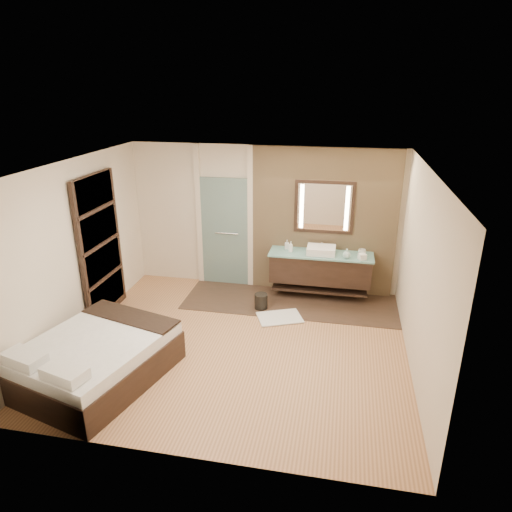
% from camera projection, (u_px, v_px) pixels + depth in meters
% --- Properties ---
extents(floor, '(5.00, 5.00, 0.00)m').
position_uv_depth(floor, '(237.00, 345.00, 6.91)').
color(floor, '#9A6440').
rests_on(floor, ground).
extents(tile_strip, '(3.80, 1.30, 0.01)m').
position_uv_depth(tile_strip, '(290.00, 302.00, 8.27)').
color(tile_strip, '#36291D').
rests_on(tile_strip, floor).
extents(stone_wall, '(2.60, 0.08, 2.70)m').
position_uv_depth(stone_wall, '(323.00, 223.00, 8.26)').
color(stone_wall, tan).
rests_on(stone_wall, floor).
extents(vanity, '(1.85, 0.55, 0.88)m').
position_uv_depth(vanity, '(320.00, 268.00, 8.26)').
color(vanity, black).
rests_on(vanity, stone_wall).
extents(mirror_unit, '(1.06, 0.04, 0.96)m').
position_uv_depth(mirror_unit, '(324.00, 207.00, 8.10)').
color(mirror_unit, black).
rests_on(mirror_unit, stone_wall).
extents(frosted_door, '(1.10, 0.12, 2.70)m').
position_uv_depth(frosted_door, '(225.00, 228.00, 8.66)').
color(frosted_door, '#9DC7C1').
rests_on(frosted_door, floor).
extents(shoji_partition, '(0.06, 1.20, 2.40)m').
position_uv_depth(shoji_partition, '(101.00, 247.00, 7.47)').
color(shoji_partition, black).
rests_on(shoji_partition, floor).
extents(bed, '(1.96, 2.23, 0.73)m').
position_uv_depth(bed, '(96.00, 359.00, 6.04)').
color(bed, black).
rests_on(bed, floor).
extents(bath_mat, '(0.86, 0.74, 0.02)m').
position_uv_depth(bath_mat, '(280.00, 317.00, 7.69)').
color(bath_mat, silver).
rests_on(bath_mat, floor).
extents(waste_bin, '(0.28, 0.28, 0.28)m').
position_uv_depth(waste_bin, '(261.00, 302.00, 7.98)').
color(waste_bin, black).
rests_on(waste_bin, floor).
extents(tissue_box, '(0.16, 0.16, 0.10)m').
position_uv_depth(tissue_box, '(362.00, 257.00, 7.86)').
color(tissue_box, white).
rests_on(tissue_box, vanity).
extents(soap_bottle_a, '(0.08, 0.08, 0.20)m').
position_uv_depth(soap_bottle_a, '(291.00, 247.00, 8.19)').
color(soap_bottle_a, white).
rests_on(soap_bottle_a, vanity).
extents(soap_bottle_b, '(0.08, 0.09, 0.17)m').
position_uv_depth(soap_bottle_b, '(287.00, 244.00, 8.35)').
color(soap_bottle_b, '#B2B2B2').
rests_on(soap_bottle_b, vanity).
extents(soap_bottle_c, '(0.14, 0.14, 0.17)m').
position_uv_depth(soap_bottle_c, '(347.00, 253.00, 7.91)').
color(soap_bottle_c, '#A1CBC7').
rests_on(soap_bottle_c, vanity).
extents(cup, '(0.17, 0.17, 0.10)m').
position_uv_depth(cup, '(362.00, 252.00, 8.06)').
color(cup, silver).
rests_on(cup, vanity).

